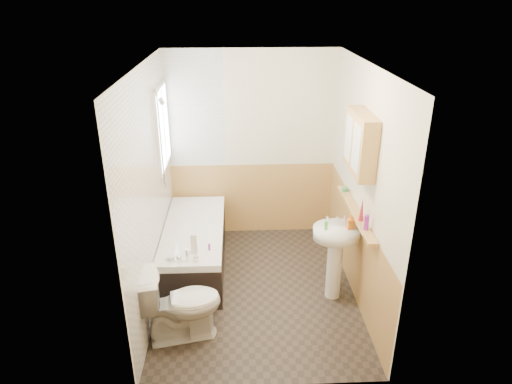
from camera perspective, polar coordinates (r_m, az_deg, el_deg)
floor at (r=5.35m, az=0.07°, el=-12.00°), size 2.80×2.80×0.00m
ceiling at (r=4.37m, az=0.09°, el=15.55°), size 2.80×2.80×0.00m
wall_back at (r=6.04m, az=-0.54°, el=5.74°), size 2.20×0.02×2.50m
wall_front at (r=3.48m, az=1.18°, el=-8.99°), size 2.20×0.02×2.50m
wall_left at (r=4.80m, az=-13.27°, el=0.12°), size 0.02×2.80×2.50m
wall_right at (r=4.89m, az=13.18°, el=0.59°), size 0.02×2.80×2.50m
wainscot_right at (r=5.23m, az=12.17°, el=-6.98°), size 0.01×2.80×1.00m
wainscot_front at (r=3.95m, az=1.06°, el=-17.97°), size 2.20×0.01×1.00m
wainscot_back at (r=6.29m, az=-0.51°, el=-0.82°), size 2.20×0.01×1.00m
tile_cladding_left at (r=4.80m, az=-13.01°, el=0.12°), size 0.01×2.80×2.50m
tile_return_back at (r=5.90m, az=-7.73°, el=10.13°), size 0.75×0.01×1.50m
window at (r=5.54m, az=-11.53°, el=7.91°), size 0.03×0.79×0.99m
bathtub at (r=5.62m, az=-7.67°, el=-6.73°), size 0.70×1.71×0.70m
shower_riser at (r=5.20m, az=-11.85°, el=7.76°), size 0.11×0.08×1.22m
toilet at (r=4.57m, az=-9.33°, el=-13.62°), size 0.84×0.58×0.76m
sink at (r=4.98m, az=9.93°, el=-6.86°), size 0.51×0.41×0.98m
pine_shelf at (r=4.92m, az=12.33°, el=-2.50°), size 0.10×1.36×0.03m
medicine_cabinet at (r=4.60m, az=12.92°, el=5.97°), size 0.17×0.67×0.60m
foam_can at (r=4.54m, az=13.64°, el=-3.71°), size 0.06×0.06×0.15m
green_bottle at (r=4.68m, az=13.09°, el=-2.12°), size 0.06×0.06×0.25m
black_jar at (r=5.36m, az=11.03°, el=0.35°), size 0.09×0.09×0.05m
soap_bottle at (r=4.84m, az=11.71°, el=-4.08°), size 0.09×0.17×0.08m
clear_bottle at (r=4.77m, az=8.74°, el=-4.14°), size 0.04×0.04×0.10m
blue_gel at (r=4.91m, az=-7.74°, el=-6.45°), size 0.07×0.05×0.22m
cream_jar at (r=4.88m, az=-10.57°, el=-8.06°), size 0.09×0.09×0.05m
orange_bottle at (r=4.98m, az=-5.86°, el=-6.87°), size 0.03×0.03×0.08m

